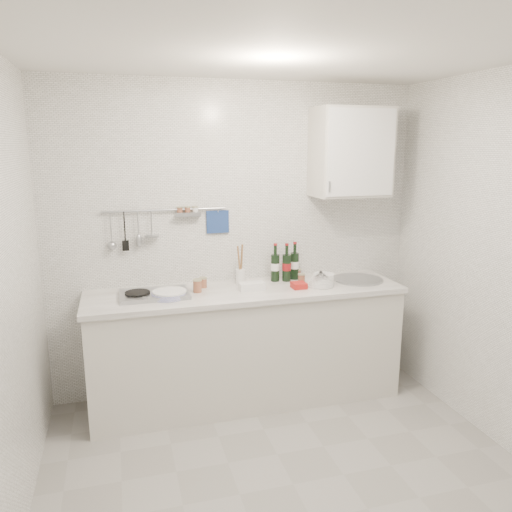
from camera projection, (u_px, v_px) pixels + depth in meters
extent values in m
plane|color=gray|center=(293.00, 484.00, 3.02)|extent=(3.00, 3.00, 0.00)
plane|color=silver|center=(301.00, 43.00, 2.47)|extent=(3.00, 3.00, 0.00)
cube|color=silver|center=(237.00, 240.00, 4.06)|extent=(3.00, 0.02, 2.50)
cube|color=beige|center=(247.00, 347.00, 3.95)|extent=(2.40, 0.60, 0.88)
cube|color=white|center=(246.00, 292.00, 3.85)|extent=(2.44, 0.64, 0.04)
cube|color=black|center=(246.00, 391.00, 4.06)|extent=(2.34, 0.52, 0.10)
cube|color=#93969B|center=(154.00, 294.00, 3.66)|extent=(0.50, 0.32, 0.03)
cylinder|color=black|center=(137.00, 293.00, 3.62)|extent=(0.18, 0.18, 0.01)
cylinder|color=black|center=(171.00, 290.00, 3.69)|extent=(0.18, 0.18, 0.01)
cylinder|color=#93969B|center=(358.00, 280.00, 4.10)|extent=(0.40, 0.40, 0.02)
cylinder|color=#93969B|center=(358.00, 286.00, 4.11)|extent=(0.34, 0.34, 0.10)
cylinder|color=#93969B|center=(165.00, 210.00, 3.82)|extent=(0.95, 0.02, 0.02)
cube|color=navy|center=(218.00, 222.00, 3.97)|extent=(0.18, 0.02, 0.18)
cube|color=beige|center=(351.00, 152.00, 3.98)|extent=(0.60, 0.35, 0.70)
cube|color=white|center=(361.00, 153.00, 3.81)|extent=(0.56, 0.01, 0.66)
cylinder|color=#93969B|center=(330.00, 186.00, 3.79)|extent=(0.01, 0.01, 0.08)
cylinder|color=#5256BA|center=(168.00, 297.00, 3.63)|extent=(0.27, 0.27, 0.01)
cylinder|color=#5256BA|center=(168.00, 295.00, 3.64)|extent=(0.26, 0.26, 0.01)
cylinder|color=#5256BA|center=(169.00, 293.00, 3.64)|extent=(0.26, 0.26, 0.01)
cylinder|color=#5256BA|center=(170.00, 291.00, 3.64)|extent=(0.25, 0.25, 0.01)
cylinder|color=white|center=(321.00, 285.00, 3.93)|extent=(0.21, 0.21, 0.01)
cylinder|color=white|center=(321.00, 284.00, 3.93)|extent=(0.20, 0.20, 0.01)
cylinder|color=white|center=(322.00, 282.00, 3.93)|extent=(0.19, 0.19, 0.01)
cylinder|color=white|center=(322.00, 281.00, 3.94)|extent=(0.19, 0.19, 0.01)
cylinder|color=white|center=(323.00, 279.00, 3.94)|extent=(0.18, 0.18, 0.01)
cylinder|color=white|center=(323.00, 277.00, 3.94)|extent=(0.18, 0.18, 0.01)
cylinder|color=white|center=(323.00, 276.00, 3.94)|extent=(0.17, 0.17, 0.01)
cylinder|color=white|center=(324.00, 274.00, 3.95)|extent=(0.16, 0.16, 0.01)
cube|color=white|center=(252.00, 286.00, 3.82)|extent=(0.20, 0.10, 0.06)
cube|color=red|center=(299.00, 285.00, 3.87)|extent=(0.11, 0.11, 0.04)
cylinder|color=white|center=(241.00, 277.00, 3.99)|extent=(0.08, 0.08, 0.12)
cylinder|color=brown|center=(242.00, 258.00, 3.96)|extent=(0.02, 0.06, 0.24)
cylinder|color=brown|center=(239.00, 260.00, 3.96)|extent=(0.03, 0.05, 0.22)
cylinder|color=brown|center=(203.00, 283.00, 3.89)|extent=(0.06, 0.06, 0.07)
cylinder|color=tan|center=(203.00, 278.00, 3.88)|extent=(0.06, 0.06, 0.01)
cylinder|color=brown|center=(297.00, 274.00, 4.15)|extent=(0.06, 0.06, 0.07)
cylinder|color=tan|center=(297.00, 269.00, 4.14)|extent=(0.07, 0.07, 0.01)
cylinder|color=brown|center=(301.00, 279.00, 4.01)|extent=(0.05, 0.05, 0.07)
cylinder|color=tan|center=(302.00, 274.00, 4.00)|extent=(0.06, 0.06, 0.01)
cylinder|color=brown|center=(197.00, 286.00, 3.76)|extent=(0.06, 0.06, 0.09)
cylinder|color=tan|center=(197.00, 280.00, 3.75)|extent=(0.07, 0.07, 0.01)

